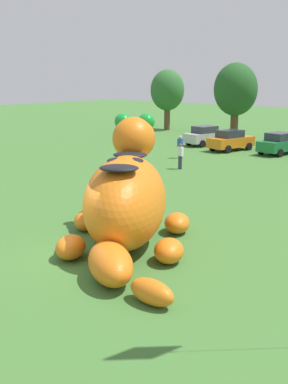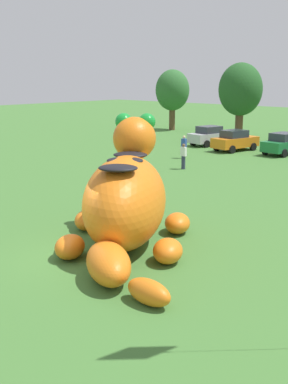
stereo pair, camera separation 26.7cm
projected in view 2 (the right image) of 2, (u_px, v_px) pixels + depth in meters
name	position (u px, v px, depth m)	size (l,w,h in m)	color
ground_plane	(81.00, 256.00, 17.14)	(160.00, 160.00, 0.00)	#427533
giant_inflatable_creature	(126.00, 200.00, 17.91)	(7.92, 7.28, 4.63)	orange
car_silver	(210.00, 136.00, 43.94)	(2.45, 4.33, 1.72)	#B7BABF
car_orange	(235.00, 140.00, 40.74)	(2.46, 4.33, 1.72)	orange
car_green	(284.00, 144.00, 38.83)	(2.25, 4.25, 1.72)	#1E7238
tree_far_left	(172.00, 91.00, 55.56)	(3.81, 3.81, 6.76)	brown
tree_left	(240.00, 90.00, 46.29)	(4.10, 4.10, 7.28)	brown
spectator_near_inflatable	(184.00, 147.00, 37.08)	(0.38, 0.26, 1.71)	#726656
spectator_mid_field	(183.00, 156.00, 32.78)	(0.38, 0.26, 1.71)	#2D334C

